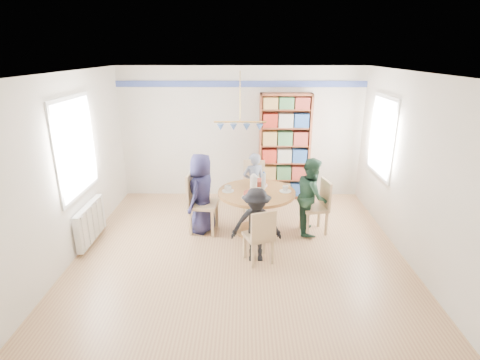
{
  "coord_description": "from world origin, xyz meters",
  "views": [
    {
      "loc": [
        0.06,
        -5.16,
        2.98
      ],
      "look_at": [
        0.0,
        0.4,
        1.05
      ],
      "focal_mm": 28.0,
      "sensor_mm": 36.0,
      "label": 1
    }
  ],
  "objects_px": {
    "chair_near": "(261,234)",
    "person_near": "(256,225)",
    "person_left": "(202,193)",
    "radiator": "(91,222)",
    "bookshelf": "(284,148)",
    "person_right": "(312,196)",
    "person_far": "(254,183)",
    "chair_far": "(254,183)",
    "chair_right": "(319,204)",
    "dining_table": "(256,202)",
    "chair_left": "(198,200)"
  },
  "relations": [
    {
      "from": "radiator",
      "to": "person_far",
      "type": "xyz_separation_m",
      "value": [
        2.67,
        1.26,
        0.24
      ]
    },
    {
      "from": "radiator",
      "to": "chair_left",
      "type": "distance_m",
      "value": 1.77
    },
    {
      "from": "person_left",
      "to": "radiator",
      "type": "bearing_deg",
      "value": -56.39
    },
    {
      "from": "chair_near",
      "to": "person_left",
      "type": "bearing_deg",
      "value": 131.91
    },
    {
      "from": "chair_far",
      "to": "chair_near",
      "type": "xyz_separation_m",
      "value": [
        0.05,
        -2.07,
        -0.05
      ]
    },
    {
      "from": "chair_near",
      "to": "person_near",
      "type": "height_order",
      "value": "person_near"
    },
    {
      "from": "person_right",
      "to": "bookshelf",
      "type": "bearing_deg",
      "value": 15.49
    },
    {
      "from": "bookshelf",
      "to": "person_right",
      "type": "bearing_deg",
      "value": -79.07
    },
    {
      "from": "person_far",
      "to": "bookshelf",
      "type": "xyz_separation_m",
      "value": [
        0.64,
        0.78,
        0.49
      ]
    },
    {
      "from": "radiator",
      "to": "dining_table",
      "type": "distance_m",
      "value": 2.73
    },
    {
      "from": "dining_table",
      "to": "person_far",
      "type": "height_order",
      "value": "person_far"
    },
    {
      "from": "chair_far",
      "to": "person_right",
      "type": "relative_size",
      "value": 0.72
    },
    {
      "from": "person_near",
      "to": "bookshelf",
      "type": "relative_size",
      "value": 0.52
    },
    {
      "from": "chair_left",
      "to": "chair_near",
      "type": "height_order",
      "value": "chair_left"
    },
    {
      "from": "person_near",
      "to": "chair_right",
      "type": "bearing_deg",
      "value": 40.73
    },
    {
      "from": "radiator",
      "to": "chair_far",
      "type": "distance_m",
      "value": 3.04
    },
    {
      "from": "radiator",
      "to": "person_near",
      "type": "xyz_separation_m",
      "value": [
        2.66,
        -0.52,
        0.22
      ]
    },
    {
      "from": "radiator",
      "to": "person_right",
      "type": "distance_m",
      "value": 3.66
    },
    {
      "from": "person_left",
      "to": "dining_table",
      "type": "bearing_deg",
      "value": 106.9
    },
    {
      "from": "chair_far",
      "to": "person_left",
      "type": "xyz_separation_m",
      "value": [
        -0.9,
        -1.01,
        0.17
      ]
    },
    {
      "from": "radiator",
      "to": "chair_near",
      "type": "relative_size",
      "value": 1.16
    },
    {
      "from": "person_left",
      "to": "person_near",
      "type": "bearing_deg",
      "value": 62.72
    },
    {
      "from": "chair_right",
      "to": "chair_near",
      "type": "distance_m",
      "value": 1.48
    },
    {
      "from": "chair_right",
      "to": "chair_near",
      "type": "relative_size",
      "value": 1.08
    },
    {
      "from": "radiator",
      "to": "person_left",
      "type": "xyz_separation_m",
      "value": [
        1.77,
        0.44,
        0.34
      ]
    },
    {
      "from": "radiator",
      "to": "person_left",
      "type": "distance_m",
      "value": 1.85
    },
    {
      "from": "dining_table",
      "to": "person_left",
      "type": "height_order",
      "value": "person_left"
    },
    {
      "from": "person_near",
      "to": "chair_far",
      "type": "bearing_deg",
      "value": 89.63
    },
    {
      "from": "radiator",
      "to": "dining_table",
      "type": "xyz_separation_m",
      "value": [
        2.69,
        0.4,
        0.21
      ]
    },
    {
      "from": "chair_right",
      "to": "dining_table",
      "type": "bearing_deg",
      "value": -178.24
    },
    {
      "from": "radiator",
      "to": "chair_near",
      "type": "bearing_deg",
      "value": -12.92
    },
    {
      "from": "person_right",
      "to": "chair_near",
      "type": "bearing_deg",
      "value": 143.8
    },
    {
      "from": "chair_near",
      "to": "bookshelf",
      "type": "height_order",
      "value": "bookshelf"
    },
    {
      "from": "chair_near",
      "to": "person_left",
      "type": "height_order",
      "value": "person_left"
    },
    {
      "from": "dining_table",
      "to": "person_right",
      "type": "bearing_deg",
      "value": 1.76
    },
    {
      "from": "chair_left",
      "to": "chair_far",
      "type": "bearing_deg",
      "value": 46.79
    },
    {
      "from": "person_far",
      "to": "chair_far",
      "type": "bearing_deg",
      "value": -107.97
    },
    {
      "from": "chair_near",
      "to": "bookshelf",
      "type": "distance_m",
      "value": 2.8
    },
    {
      "from": "person_right",
      "to": "chair_far",
      "type": "bearing_deg",
      "value": 47.5
    },
    {
      "from": "bookshelf",
      "to": "chair_left",
      "type": "bearing_deg",
      "value": -134.69
    },
    {
      "from": "person_left",
      "to": "bookshelf",
      "type": "distance_m",
      "value": 2.26
    },
    {
      "from": "chair_left",
      "to": "radiator",
      "type": "bearing_deg",
      "value": -166.28
    },
    {
      "from": "bookshelf",
      "to": "chair_far",
      "type": "bearing_deg",
      "value": -137.1
    },
    {
      "from": "radiator",
      "to": "chair_right",
      "type": "bearing_deg",
      "value": 6.5
    },
    {
      "from": "radiator",
      "to": "chair_near",
      "type": "xyz_separation_m",
      "value": [
        2.72,
        -0.62,
        0.12
      ]
    },
    {
      "from": "person_left",
      "to": "person_right",
      "type": "height_order",
      "value": "person_left"
    },
    {
      "from": "dining_table",
      "to": "bookshelf",
      "type": "xyz_separation_m",
      "value": [
        0.62,
        1.65,
        0.52
      ]
    },
    {
      "from": "dining_table",
      "to": "chair_far",
      "type": "xyz_separation_m",
      "value": [
        -0.02,
        1.05,
        -0.03
      ]
    },
    {
      "from": "dining_table",
      "to": "chair_right",
      "type": "height_order",
      "value": "chair_right"
    },
    {
      "from": "radiator",
      "to": "bookshelf",
      "type": "bearing_deg",
      "value": 31.66
    }
  ]
}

